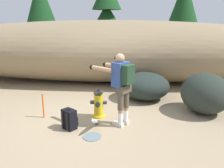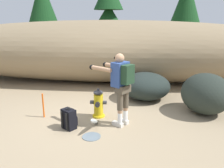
# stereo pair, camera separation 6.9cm
# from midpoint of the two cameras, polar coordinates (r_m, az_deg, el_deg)

# --- Properties ---
(ground_plane) EXTENTS (56.00, 56.00, 0.04)m
(ground_plane) POSITION_cam_midpoint_polar(r_m,az_deg,el_deg) (5.65, -3.94, -8.54)
(ground_plane) COLOR #998466
(dirt_embankment) EXTENTS (16.76, 3.20, 2.29)m
(dirt_embankment) POSITION_cam_midpoint_polar(r_m,az_deg,el_deg) (8.81, -0.50, 8.15)
(dirt_embankment) COLOR #897556
(dirt_embankment) RESTS_ON ground_plane
(fire_hydrant) EXTENTS (0.40, 0.35, 0.72)m
(fire_hydrant) POSITION_cam_midpoint_polar(r_m,az_deg,el_deg) (5.59, -3.03, -4.95)
(fire_hydrant) COLOR gold
(fire_hydrant) RESTS_ON ground_plane
(hydrant_water_jet) EXTENTS (0.38, 1.08, 0.53)m
(hydrant_water_jet) POSITION_cam_midpoint_polar(r_m,az_deg,el_deg) (5.07, -4.02, -9.71)
(hydrant_water_jet) COLOR silver
(hydrant_water_jet) RESTS_ON ground_plane
(utility_worker) EXTENTS (1.01, 0.89, 1.61)m
(utility_worker) POSITION_cam_midpoint_polar(r_m,az_deg,el_deg) (4.96, 2.50, 0.78)
(utility_worker) COLOR beige
(utility_worker) RESTS_ON ground_plane
(spare_backpack) EXTENTS (0.36, 0.36, 0.47)m
(spare_backpack) POSITION_cam_midpoint_polar(r_m,az_deg,el_deg) (5.11, -10.22, -8.55)
(spare_backpack) COLOR black
(spare_backpack) RESTS_ON ground_plane
(boulder_large) EXTENTS (1.80, 1.76, 0.80)m
(boulder_large) POSITION_cam_midpoint_polar(r_m,az_deg,el_deg) (6.89, 8.56, -0.47)
(boulder_large) COLOR #202925
(boulder_large) RESTS_ON ground_plane
(boulder_mid) EXTENTS (1.27, 1.38, 1.02)m
(boulder_mid) POSITION_cam_midpoint_polar(r_m,az_deg,el_deg) (6.23, 22.53, -2.20)
(boulder_mid) COLOR #252D26
(boulder_mid) RESTS_ON ground_plane
(pine_tree_left) EXTENTS (2.62, 2.62, 4.62)m
(pine_tree_left) POSITION_cam_midpoint_polar(r_m,az_deg,el_deg) (13.89, -0.71, 16.68)
(pine_tree_left) COLOR #47331E
(pine_tree_left) RESTS_ON ground_plane
(survey_stake) EXTENTS (0.04, 0.04, 0.60)m
(survey_stake) POSITION_cam_midpoint_polar(r_m,az_deg,el_deg) (5.78, -16.34, -5.14)
(survey_stake) COLOR #E55914
(survey_stake) RESTS_ON ground_plane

